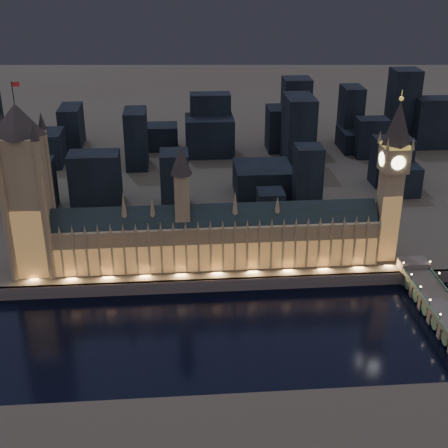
{
  "coord_description": "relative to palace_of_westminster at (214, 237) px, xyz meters",
  "views": [
    {
      "loc": [
        -21.94,
        -284.22,
        195.2
      ],
      "look_at": [
        5.0,
        55.0,
        38.0
      ],
      "focal_mm": 50.0,
      "sensor_mm": 36.0,
      "label": 1
    }
  ],
  "objects": [
    {
      "name": "city_backdrop",
      "position": [
        32.45,
        186.16,
        5.19
      ],
      "size": [
        491.89,
        215.63,
        88.35
      ],
      "color": "black",
      "rests_on": "north_bank"
    },
    {
      "name": "embankment_wall",
      "position": [
        0.6,
        -20.74,
        -22.37
      ],
      "size": [
        2000.0,
        2.5,
        8.0
      ],
      "primitive_type": "cube",
      "color": "#444F48",
      "rests_on": "ground"
    },
    {
      "name": "north_bank",
      "position": [
        0.6,
        458.26,
        -22.37
      ],
      "size": [
        2000.0,
        960.0,
        8.0
      ],
      "primitive_type": "cube",
      "color": "#453833",
      "rests_on": "ground"
    },
    {
      "name": "victoria_tower",
      "position": [
        -109.4,
        0.18,
        39.07
      ],
      "size": [
        31.68,
        31.68,
        115.99
      ],
      "color": "#8B7056",
      "rests_on": "north_bank"
    },
    {
      "name": "ground_plane",
      "position": [
        0.6,
        -61.74,
        -26.37
      ],
      "size": [
        2000.0,
        2000.0,
        0.0
      ],
      "primitive_type": "plane",
      "color": "black",
      "rests_on": "ground"
    },
    {
      "name": "elizabeth_tower",
      "position": [
        108.6,
        0.18,
        41.54
      ],
      "size": [
        18.0,
        18.0,
        107.51
      ],
      "color": "#8B7056",
      "rests_on": "north_bank"
    },
    {
      "name": "palace_of_westminster",
      "position": [
        0.0,
        0.0,
        0.0
      ],
      "size": [
        202.0,
        21.6,
        78.0
      ],
      "color": "#8B7056",
      "rests_on": "north_bank"
    },
    {
      "name": "westminster_bridge",
      "position": [
        122.35,
        -65.19,
        -20.38
      ],
      "size": [
        17.66,
        113.0,
        15.9
      ],
      "color": "#444F48",
      "rests_on": "ground"
    }
  ]
}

